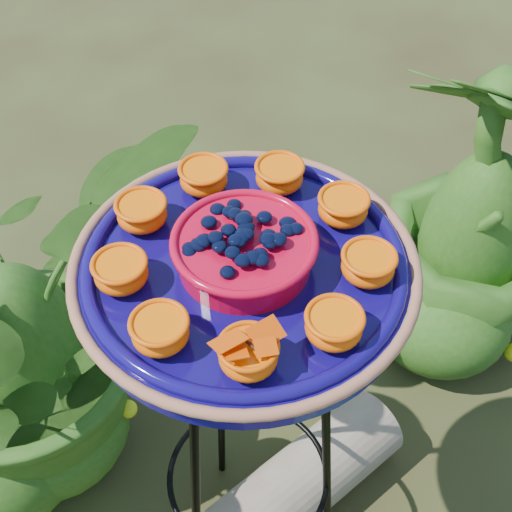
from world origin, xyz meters
The scene contains 5 objects.
tripod_stand centered at (0.00, 0.10, 0.57)m, with size 0.38×0.39×0.94m.
feeder_dish centered at (0.00, 0.10, 0.99)m, with size 0.53×0.53×0.11m.
driftwood_log centered at (0.15, 0.16, 0.09)m, with size 0.18×0.18×0.54m, color gray.
shrub_back_left centered at (-0.42, 0.53, 0.45)m, with size 0.82×0.71×0.91m, color #244E14.
shrub_back_right centered at (0.77, 0.59, 0.45)m, with size 0.51×0.51×0.90m, color #244E14.
Camera 1 is at (-0.16, -0.56, 1.73)m, focal length 50.00 mm.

